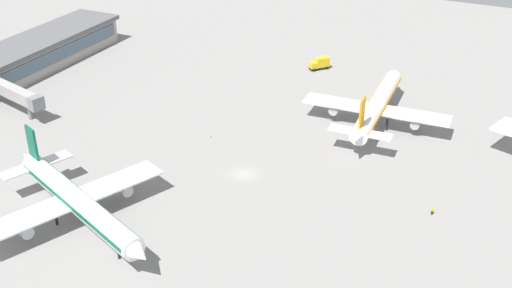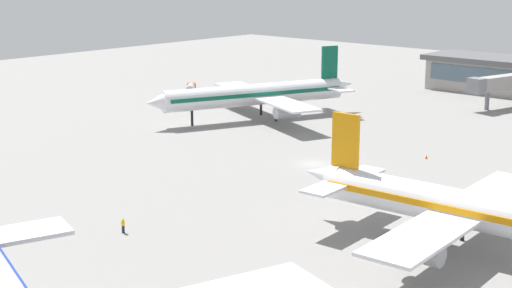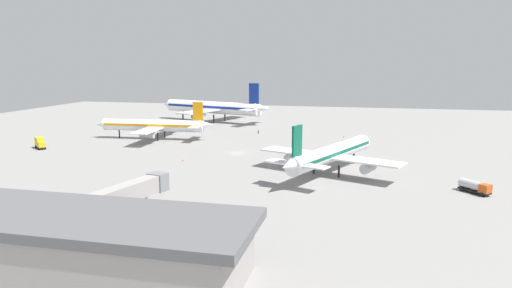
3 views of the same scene
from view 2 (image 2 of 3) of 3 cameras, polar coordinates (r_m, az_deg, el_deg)
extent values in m
plane|color=gray|center=(110.74, 4.41, -1.51)|extent=(288.00, 288.00, 0.00)
cylinder|color=white|center=(78.43, 16.57, -4.98)|extent=(35.19, 5.89, 3.85)
cone|color=white|center=(86.49, 5.11, -2.31)|extent=(4.99, 3.36, 3.08)
cube|color=orange|center=(78.34, 16.59, -4.78)|extent=(33.80, 5.89, 0.69)
cube|color=white|center=(79.16, 15.38, -5.02)|extent=(7.54, 33.55, 0.35)
cylinder|color=#A5A8AD|center=(87.85, 17.77, -4.25)|extent=(4.67, 2.38, 2.12)
cylinder|color=#A5A8AD|center=(71.61, 12.30, -7.99)|extent=(4.67, 2.38, 2.12)
cube|color=white|center=(85.04, 6.74, -2.77)|extent=(3.91, 13.47, 0.28)
cube|color=orange|center=(83.86, 6.83, 0.26)|extent=(3.38, 0.61, 6.16)
cylinder|color=black|center=(83.17, 15.45, -6.22)|extent=(0.46, 0.46, 2.70)
cylinder|color=black|center=(77.85, 13.62, -7.49)|extent=(0.46, 0.46, 2.70)
cylinder|color=white|center=(140.71, -0.10, 3.78)|extent=(17.32, 34.88, 3.97)
cone|color=white|center=(133.64, -7.56, 3.13)|extent=(4.99, 5.10, 3.77)
cone|color=white|center=(149.83, 6.56, 4.53)|extent=(4.81, 5.79, 3.17)
cube|color=#0C593F|center=(140.66, -0.10, 3.90)|extent=(16.85, 33.58, 0.71)
cube|color=white|center=(141.56, 0.56, 3.68)|extent=(33.90, 18.31, 0.36)
cylinder|color=#A5A8AD|center=(133.43, 2.38, 2.44)|extent=(3.79, 5.17, 2.18)
cylinder|color=#A5A8AD|center=(150.33, -1.07, 3.73)|extent=(3.79, 5.17, 2.18)
cube|color=white|center=(148.30, 5.57, 4.39)|extent=(13.91, 8.18, 0.29)
cube|color=#0C593F|center=(147.61, 5.62, 6.21)|extent=(1.71, 3.37, 6.35)
cylinder|color=black|center=(136.45, -4.89, 1.98)|extent=(0.48, 0.48, 2.78)
cylinder|color=black|center=(139.81, 1.53, 2.31)|extent=(0.48, 0.48, 2.78)
cylinder|color=black|center=(145.37, 0.38, 2.75)|extent=(0.48, 0.48, 2.78)
cube|color=black|center=(168.68, -4.98, 3.94)|extent=(5.69, 5.90, 0.30)
cube|color=#BF4C19|center=(170.74, -4.93, 4.38)|extent=(2.62, 2.61, 1.60)
cube|color=#3F596B|center=(171.49, -4.92, 4.53)|extent=(1.22, 1.15, 0.90)
cylinder|color=#B7B7BC|center=(167.62, -5.00, 4.24)|extent=(4.39, 4.52, 1.80)
cylinder|color=black|center=(170.94, -5.24, 4.01)|extent=(0.77, 0.79, 0.80)
cylinder|color=black|center=(170.82, -4.61, 4.02)|extent=(0.77, 0.79, 0.80)
cylinder|color=black|center=(166.61, -5.35, 3.76)|extent=(0.77, 0.79, 0.80)
cylinder|color=black|center=(166.48, -4.70, 3.76)|extent=(0.77, 0.79, 0.80)
cylinder|color=#1E2338|center=(83.99, -10.06, -6.39)|extent=(0.42, 0.42, 0.85)
cylinder|color=yellow|center=(83.75, -10.09, -5.93)|extent=(0.49, 0.49, 0.60)
sphere|color=tan|center=(83.62, -10.10, -5.66)|extent=(0.22, 0.22, 0.22)
cylinder|color=yellow|center=(83.97, -10.13, -5.88)|extent=(0.10, 0.10, 0.54)
cylinder|color=yellow|center=(83.53, -10.04, -5.98)|extent=(0.10, 0.10, 0.54)
cube|color=#9E9993|center=(161.48, 18.58, 4.51)|extent=(6.62, 17.01, 2.80)
cylinder|color=slate|center=(157.40, 17.17, 3.17)|extent=(0.90, 0.90, 3.80)
cube|color=slate|center=(154.16, 16.42, 4.26)|extent=(3.61, 3.08, 3.08)
cone|color=#EA590C|center=(116.02, 12.83, -0.96)|extent=(0.44, 0.44, 0.60)
camera|label=1|loc=(171.07, -38.81, 23.57)|focal=45.22mm
camera|label=3|loc=(231.44, 16.92, 12.30)|focal=32.30mm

